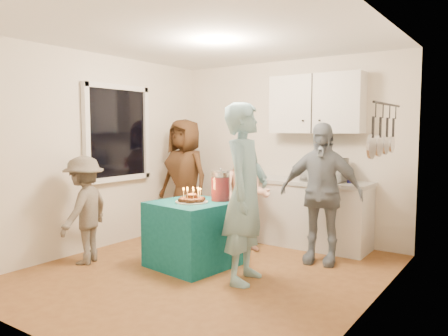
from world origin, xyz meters
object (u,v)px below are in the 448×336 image
Objects in this scene: counter at (290,213)px; microwave at (324,170)px; man_birthday at (246,193)px; woman_back_center at (245,197)px; party_table at (193,234)px; punch_jar at (220,186)px; woman_back_left at (185,177)px; woman_back_right at (321,193)px; child_near_left at (84,210)px.

microwave reaches higher than counter.
man_birthday is 1.20m from woman_back_center.
counter is 2.59× the size of party_table.
counter is 1.17× the size of man_birthday.
punch_jar is 0.24× the size of woman_back_center.
man_birthday is at bearing -78.89° from woman_back_center.
woman_back_center is at bearing 96.06° from punch_jar.
woman_back_left is 1.25m from woman_back_center.
microwave is (0.49, 0.00, 0.63)m from counter.
microwave is at bearing -18.70° from man_birthday.
party_table is 0.60× the size of woman_back_center.
man_birthday is 2.23m from woman_back_left.
woman_back_right is (0.22, -0.63, -0.22)m from microwave.
child_near_left is (-1.13, -0.65, 0.26)m from party_table.
woman_back_right is at bearing -41.89° from counter.
microwave is 0.32× the size of woman_back_left.
party_table is 2.50× the size of punch_jar.
woman_back_left reaches higher than woman_back_right.
man_birthday reaches higher than woman_back_right.
punch_jar is at bearing 45.79° from man_birthday.
woman_back_right is 2.83m from child_near_left.
microwave is 2.00m from party_table.
woman_back_left is at bearing 132.97° from party_table.
woman_back_center is at bearing -142.68° from microwave.
woman_back_right is (0.71, -0.63, 0.41)m from counter.
microwave is 1.71m from man_birthday.
microwave is at bearing 61.54° from punch_jar.
punch_jar is 1.57m from woman_back_left.
microwave is at bearing 19.83° from woman_back_center.
man_birthday is at bearing -79.46° from counter.
child_near_left is (-1.35, -0.90, -0.29)m from punch_jar.
microwave is 0.39× the size of woman_back_center.
punch_jar is 0.20× the size of woman_back_right.
punch_jar is 0.66m from man_birthday.
microwave is 0.43× the size of child_near_left.
child_near_left reaches higher than counter.
woman_back_left reaches higher than punch_jar.
woman_back_center is at bearing 119.77° from child_near_left.
woman_back_right is at bearing 104.41° from child_near_left.
child_near_left is (-1.28, -1.56, -0.07)m from woman_back_center.
child_near_left is at bearing -153.25° from woman_back_right.
woman_back_right is at bearing 37.21° from punch_jar.
counter is 3.94× the size of microwave.
man_birthday is (0.79, -0.09, 0.56)m from party_table.
child_near_left is (-1.60, -2.26, 0.21)m from counter.
counter is 1.67m from woman_back_left.
woman_back_center reaches higher than party_table.
woman_back_left is at bearing 167.33° from woman_back_right.
woman_back_left is at bearing 43.45° from man_birthday.
microwave is 1.55m from punch_jar.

